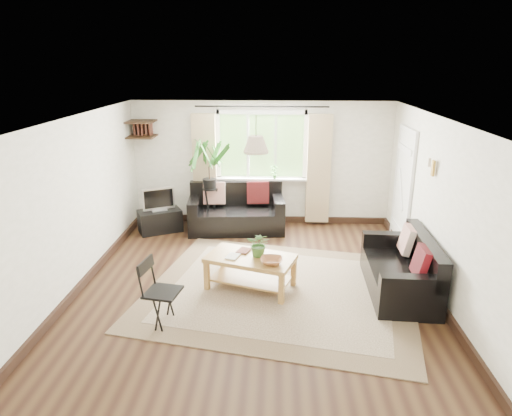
{
  "coord_description": "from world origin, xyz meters",
  "views": [
    {
      "loc": [
        0.3,
        -5.97,
        3.13
      ],
      "look_at": [
        0.0,
        0.4,
        1.05
      ],
      "focal_mm": 32.0,
      "sensor_mm": 36.0,
      "label": 1
    }
  ],
  "objects_px": {
    "coffee_table": "(251,272)",
    "tv_stand": "(160,221)",
    "sofa_back": "(236,209)",
    "sofa_right": "(400,266)",
    "folding_chair": "(163,293)",
    "palm_stand": "(210,185)"
  },
  "relations": [
    {
      "from": "coffee_table",
      "to": "palm_stand",
      "type": "bearing_deg",
      "value": 110.57
    },
    {
      "from": "tv_stand",
      "to": "folding_chair",
      "type": "xyz_separation_m",
      "value": [
        0.85,
        -3.18,
        0.21
      ]
    },
    {
      "from": "palm_stand",
      "to": "folding_chair",
      "type": "bearing_deg",
      "value": -91.54
    },
    {
      "from": "sofa_right",
      "to": "coffee_table",
      "type": "relative_size",
      "value": 1.36
    },
    {
      "from": "sofa_right",
      "to": "palm_stand",
      "type": "xyz_separation_m",
      "value": [
        -3.0,
        2.45,
        0.48
      ]
    },
    {
      "from": "sofa_back",
      "to": "sofa_right",
      "type": "distance_m",
      "value": 3.42
    },
    {
      "from": "coffee_table",
      "to": "sofa_back",
      "type": "bearing_deg",
      "value": 99.89
    },
    {
      "from": "sofa_back",
      "to": "coffee_table",
      "type": "distance_m",
      "value": 2.38
    },
    {
      "from": "sofa_back",
      "to": "tv_stand",
      "type": "relative_size",
      "value": 2.28
    },
    {
      "from": "coffee_table",
      "to": "tv_stand",
      "type": "xyz_separation_m",
      "value": [
        -1.86,
        2.2,
        -0.04
      ]
    },
    {
      "from": "palm_stand",
      "to": "folding_chair",
      "type": "height_order",
      "value": "palm_stand"
    },
    {
      "from": "coffee_table",
      "to": "sofa_right",
      "type": "bearing_deg",
      "value": 0.04
    },
    {
      "from": "sofa_right",
      "to": "sofa_back",
      "type": "bearing_deg",
      "value": -131.41
    },
    {
      "from": "coffee_table",
      "to": "tv_stand",
      "type": "height_order",
      "value": "coffee_table"
    },
    {
      "from": "sofa_right",
      "to": "coffee_table",
      "type": "distance_m",
      "value": 2.09
    },
    {
      "from": "sofa_right",
      "to": "folding_chair",
      "type": "xyz_separation_m",
      "value": [
        -3.09,
        -0.98,
        0.04
      ]
    },
    {
      "from": "coffee_table",
      "to": "tv_stand",
      "type": "distance_m",
      "value": 2.88
    },
    {
      "from": "sofa_back",
      "to": "coffee_table",
      "type": "xyz_separation_m",
      "value": [
        0.41,
        -2.34,
        -0.17
      ]
    },
    {
      "from": "tv_stand",
      "to": "palm_stand",
      "type": "distance_m",
      "value": 1.17
    },
    {
      "from": "sofa_back",
      "to": "tv_stand",
      "type": "bearing_deg",
      "value": -179.51
    },
    {
      "from": "coffee_table",
      "to": "palm_stand",
      "type": "relative_size",
      "value": 0.7
    },
    {
      "from": "tv_stand",
      "to": "sofa_back",
      "type": "bearing_deg",
      "value": -21.97
    }
  ]
}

